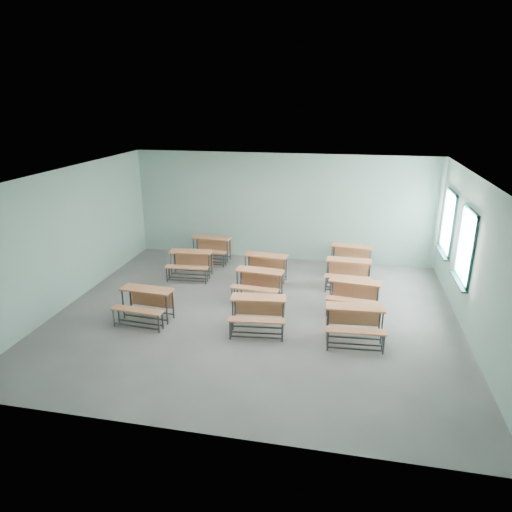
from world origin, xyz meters
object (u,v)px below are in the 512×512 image
at_px(desk_unit_r0c0, 145,300).
at_px(desk_unit_r1c2, 354,292).
at_px(desk_unit_r1c1, 259,280).
at_px(desk_unit_r3c0, 211,246).
at_px(desk_unit_r0c2, 355,319).
at_px(desk_unit_r2c2, 348,270).
at_px(desk_unit_r0c1, 258,309).
at_px(desk_unit_r3c2, 351,255).
at_px(desk_unit_r2c0, 190,260).
at_px(desk_unit_r2c1, 265,264).

xyz_separation_m(desk_unit_r0c0, desk_unit_r1c2, (4.51, 1.40, 0.00)).
height_order(desk_unit_r1c1, desk_unit_r3c0, same).
relative_size(desk_unit_r0c0, desk_unit_r1c1, 1.00).
relative_size(desk_unit_r0c2, desk_unit_r2c2, 1.02).
bearing_deg(desk_unit_r0c1, desk_unit_r3c2, 58.60).
xyz_separation_m(desk_unit_r0c0, desk_unit_r0c1, (2.52, 0.05, 0.00)).
xyz_separation_m(desk_unit_r2c0, desk_unit_r2c1, (2.06, 0.11, 0.00)).
xyz_separation_m(desk_unit_r2c1, desk_unit_r3c0, (-1.90, 1.27, 0.00)).
xyz_separation_m(desk_unit_r0c1, desk_unit_r3c0, (-2.25, 4.00, 0.00)).
height_order(desk_unit_r3c0, desk_unit_r3c2, same).
height_order(desk_unit_r2c0, desk_unit_r3c0, same).
height_order(desk_unit_r0c0, desk_unit_r2c0, same).
xyz_separation_m(desk_unit_r1c2, desk_unit_r3c0, (-4.24, 2.66, 0.00)).
bearing_deg(desk_unit_r3c0, desk_unit_r0c2, -41.96).
xyz_separation_m(desk_unit_r0c0, desk_unit_r3c0, (0.27, 4.05, 0.00)).
height_order(desk_unit_r1c1, desk_unit_r2c2, same).
bearing_deg(desk_unit_r3c0, desk_unit_r0c0, -92.10).
distance_m(desk_unit_r0c0, desk_unit_r2c2, 5.19).
distance_m(desk_unit_r0c0, desk_unit_r2c0, 2.68).
xyz_separation_m(desk_unit_r0c1, desk_unit_r0c2, (2.00, -0.06, 0.00)).
distance_m(desk_unit_r1c2, desk_unit_r3c0, 5.00).
xyz_separation_m(desk_unit_r3c0, desk_unit_r3c2, (4.15, 0.00, 0.00)).
bearing_deg(desk_unit_r0c0, desk_unit_r1c1, 40.52).
height_order(desk_unit_r0c2, desk_unit_r2c0, same).
distance_m(desk_unit_r0c2, desk_unit_r3c0, 5.88).
distance_m(desk_unit_r0c2, desk_unit_r2c0, 5.17).
relative_size(desk_unit_r0c0, desk_unit_r3c2, 0.97).
distance_m(desk_unit_r1c1, desk_unit_r2c0, 2.37).
bearing_deg(desk_unit_r0c1, desk_unit_r3c0, 113.37).
xyz_separation_m(desk_unit_r0c1, desk_unit_r2c2, (1.84, 2.76, 0.00)).
xyz_separation_m(desk_unit_r1c1, desk_unit_r1c2, (2.28, -0.23, 0.00)).
xyz_separation_m(desk_unit_r0c0, desk_unit_r2c1, (2.17, 2.79, 0.00)).
bearing_deg(desk_unit_r1c1, desk_unit_r0c1, -74.74).
bearing_deg(desk_unit_r1c2, desk_unit_r3c0, 154.37).
bearing_deg(desk_unit_r3c2, desk_unit_r2c1, -143.50).
bearing_deg(desk_unit_r3c2, desk_unit_r0c1, -108.25).
height_order(desk_unit_r0c2, desk_unit_r2c2, same).
distance_m(desk_unit_r2c1, desk_unit_r3c0, 2.28).
distance_m(desk_unit_r2c0, desk_unit_r2c1, 2.07).
xyz_separation_m(desk_unit_r1c2, desk_unit_r2c1, (-2.34, 1.39, 0.00)).
relative_size(desk_unit_r1c1, desk_unit_r1c2, 0.98).
distance_m(desk_unit_r0c0, desk_unit_r0c2, 4.52).
bearing_deg(desk_unit_r0c2, desk_unit_r2c0, 144.65).
xyz_separation_m(desk_unit_r0c2, desk_unit_r2c1, (-2.36, 2.80, 0.00)).
height_order(desk_unit_r2c2, desk_unit_r3c2, same).
height_order(desk_unit_r0c0, desk_unit_r3c0, same).
height_order(desk_unit_r0c0, desk_unit_r2c1, same).
height_order(desk_unit_r0c0, desk_unit_r1c1, same).
height_order(desk_unit_r0c1, desk_unit_r1c2, same).
xyz_separation_m(desk_unit_r1c1, desk_unit_r2c0, (-2.12, 1.05, 0.00)).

